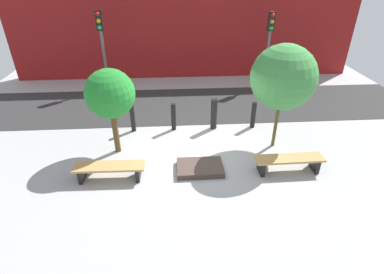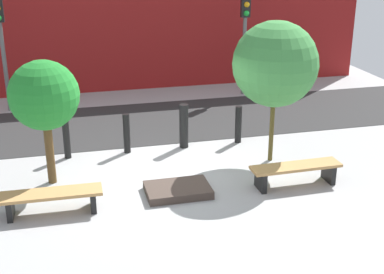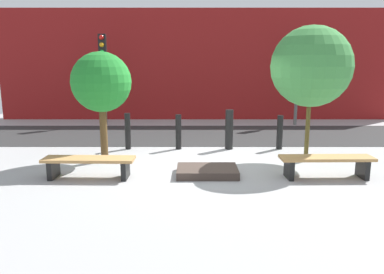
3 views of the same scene
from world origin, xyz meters
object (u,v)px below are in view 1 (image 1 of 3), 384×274
object	(u,v)px
bollard_center	(214,114)
traffic_light_west	(101,36)
bollard_far_left	(133,118)
traffic_light_mid_west	(270,36)
tree_behind_right_bench	(283,78)
bench_left	(110,169)
bollard_left	(174,117)
bench_right	(289,161)
bollard_right	(253,115)
tree_behind_left_bench	(110,94)
planter_bed	(200,168)

from	to	relation	value
bollard_center	traffic_light_west	bearing A→B (deg)	136.57
bollard_far_left	traffic_light_mid_west	world-z (taller)	traffic_light_mid_west
tree_behind_right_bench	bollard_far_left	xyz separation A→B (m)	(-4.44, 1.24, -1.72)
bench_left	bollard_left	world-z (taller)	bollard_left
bench_right	bollard_center	world-z (taller)	bollard_center
traffic_light_west	traffic_light_mid_west	distance (m)	7.13
bench_right	bollard_right	distance (m)	2.61
bench_left	traffic_light_mid_west	size ratio (longest dim) A/B	0.57
bollard_far_left	bollard_center	size ratio (longest dim) A/B	0.91
bollard_far_left	bollard_center	distance (m)	2.73
tree_behind_left_bench	traffic_light_west	size ratio (longest dim) A/B	0.77
bollard_right	traffic_light_west	bearing A→B (deg)	144.37
tree_behind_left_bench	bench_left	bearing A→B (deg)	-90.00
bollard_far_left	bollard_right	bearing A→B (deg)	0.00
traffic_light_mid_west	bollard_left	bearing A→B (deg)	-136.57
tree_behind_left_bench	bollard_center	distance (m)	3.57
bench_left	bollard_far_left	xyz separation A→B (m)	(0.35, 2.59, 0.18)
traffic_light_west	bollard_far_left	bearing A→B (deg)	-69.29
planter_bed	traffic_light_mid_west	xyz separation A→B (m)	(3.56, 6.41, 2.15)
planter_bed	traffic_light_west	bearing A→B (deg)	119.09
bench_left	planter_bed	bearing A→B (deg)	5.90
tree_behind_right_bench	bench_left	bearing A→B (deg)	-164.31
planter_bed	traffic_light_west	world-z (taller)	traffic_light_west
bench_right	bollard_right	size ratio (longest dim) A/B	2.03
bench_left	bollard_right	distance (m)	5.14
planter_bed	traffic_light_mid_west	distance (m)	7.64
bollard_right	traffic_light_west	world-z (taller)	traffic_light_west
traffic_light_west	bench_right	bearing A→B (deg)	-47.95
tree_behind_left_bench	tree_behind_right_bench	size ratio (longest dim) A/B	0.82
bench_right	bollard_right	xyz separation A→B (m)	(-0.35, 2.59, 0.13)
planter_bed	traffic_light_west	xyz separation A→B (m)	(-3.56, 6.41, 2.22)
bench_left	bollard_far_left	distance (m)	2.62
bollard_left	tree_behind_right_bench	bearing A→B (deg)	-21.99
bollard_far_left	bollard_center	bearing A→B (deg)	0.00
bollard_left	bollard_right	world-z (taller)	bollard_left
bench_right	bollard_far_left	bearing A→B (deg)	148.64
bollard_far_left	traffic_light_west	world-z (taller)	traffic_light_west
bollard_center	tree_behind_right_bench	bearing A→B (deg)	-35.95
tree_behind_left_bench	bollard_left	distance (m)	2.52
planter_bed	tree_behind_right_bench	xyz separation A→B (m)	(2.39, 1.15, 2.13)
bench_left	bench_right	xyz separation A→B (m)	(4.79, -0.00, 0.02)
bollard_left	bollard_right	size ratio (longest dim) A/B	1.03
bollard_far_left	bollard_left	world-z (taller)	bollard_far_left
bench_right	bollard_center	distance (m)	3.11
bench_left	bollard_right	size ratio (longest dim) A/B	2.00
planter_bed	bollard_far_left	bearing A→B (deg)	130.58
bollard_far_left	traffic_light_west	distance (m)	4.67
bench_right	bollard_right	world-z (taller)	bollard_right
tree_behind_left_bench	bollard_left	xyz separation A→B (m)	(1.71, 1.24, -1.37)
tree_behind_right_bench	traffic_light_mid_west	world-z (taller)	traffic_light_mid_west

